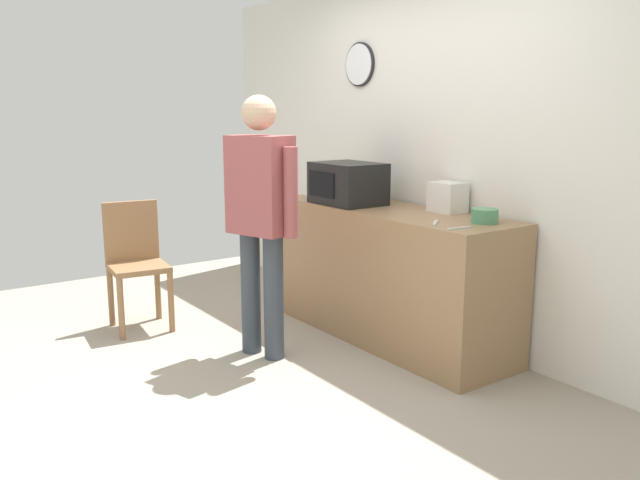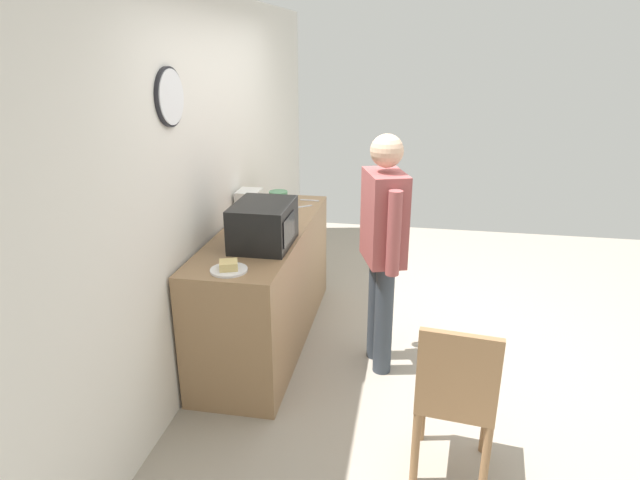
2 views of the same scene
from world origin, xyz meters
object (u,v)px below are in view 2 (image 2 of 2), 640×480
(salad_bowl, at_px, (278,196))
(person_standing, at_px, (383,238))
(sandwich_plate, at_px, (229,268))
(wooden_chair, at_px, (456,395))
(microwave, at_px, (264,224))
(toaster, at_px, (249,202))
(spoon_utensil, at_px, (303,207))
(fork_utensil, at_px, (310,200))

(salad_bowl, height_order, person_standing, person_standing)
(sandwich_plate, distance_m, wooden_chair, 1.50)
(microwave, height_order, person_standing, person_standing)
(microwave, distance_m, toaster, 0.76)
(microwave, bearing_deg, wooden_chair, -125.96)
(microwave, bearing_deg, person_standing, -80.66)
(microwave, height_order, spoon_utensil, microwave)
(salad_bowl, height_order, toaster, toaster)
(microwave, relative_size, wooden_chair, 0.53)
(microwave, xyz_separation_m, sandwich_plate, (-0.48, 0.09, -0.13))
(microwave, height_order, wooden_chair, microwave)
(fork_utensil, bearing_deg, spoon_utensil, 175.79)
(salad_bowl, bearing_deg, sandwich_plate, -176.58)
(sandwich_plate, distance_m, toaster, 1.19)
(sandwich_plate, bearing_deg, spoon_utensil, -6.37)
(wooden_chair, bearing_deg, fork_utensil, 29.51)
(sandwich_plate, bearing_deg, salad_bowl, 3.42)
(microwave, bearing_deg, toaster, 24.68)
(salad_bowl, bearing_deg, spoon_utensil, -121.89)
(fork_utensil, height_order, wooden_chair, fork_utensil)
(microwave, xyz_separation_m, salad_bowl, (1.12, 0.18, -0.11))
(microwave, xyz_separation_m, spoon_utensil, (0.96, -0.07, -0.15))
(fork_utensil, height_order, person_standing, person_standing)
(person_standing, bearing_deg, toaster, 63.81)
(fork_utensil, relative_size, wooden_chair, 0.18)
(fork_utensil, bearing_deg, salad_bowl, 100.30)
(salad_bowl, bearing_deg, toaster, 163.19)
(sandwich_plate, xyz_separation_m, wooden_chair, (-0.44, -1.36, -0.43))
(sandwich_plate, relative_size, wooden_chair, 0.24)
(microwave, relative_size, person_standing, 0.29)
(toaster, height_order, wooden_chair, toaster)
(salad_bowl, bearing_deg, person_standing, -134.84)
(sandwich_plate, xyz_separation_m, fork_utensil, (1.65, -0.18, -0.02))
(microwave, distance_m, wooden_chair, 1.67)
(sandwich_plate, relative_size, salad_bowl, 1.39)
(salad_bowl, relative_size, fork_utensil, 0.97)
(person_standing, bearing_deg, spoon_utensil, 41.66)
(sandwich_plate, relative_size, spoon_utensil, 1.35)
(spoon_utensil, height_order, wooden_chair, spoon_utensil)
(microwave, bearing_deg, salad_bowl, 9.32)
(spoon_utensil, relative_size, person_standing, 0.10)
(sandwich_plate, bearing_deg, person_standing, -55.59)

